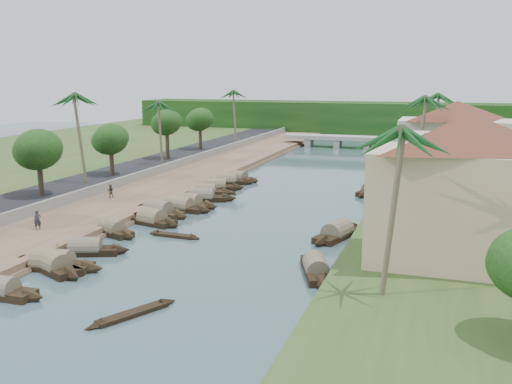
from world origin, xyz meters
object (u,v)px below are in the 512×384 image
(bridge, at_px, (353,139))
(person_near, at_px, (38,220))
(building_near, at_px, (458,190))
(sampan_1, at_px, (54,266))

(bridge, xyz_separation_m, person_near, (-16.07, -75.07, -0.05))
(bridge, relative_size, person_near, 15.99)
(building_near, bearing_deg, bridge, 104.39)
(person_near, bearing_deg, building_near, -49.62)
(sampan_1, bearing_deg, person_near, 160.82)
(building_near, relative_size, person_near, 8.48)
(bridge, xyz_separation_m, building_near, (18.99, -74.00, 4.66))
(bridge, height_order, building_near, building_near)
(sampan_1, xyz_separation_m, person_near, (-7.00, 6.89, 1.26))
(bridge, distance_m, sampan_1, 82.47)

